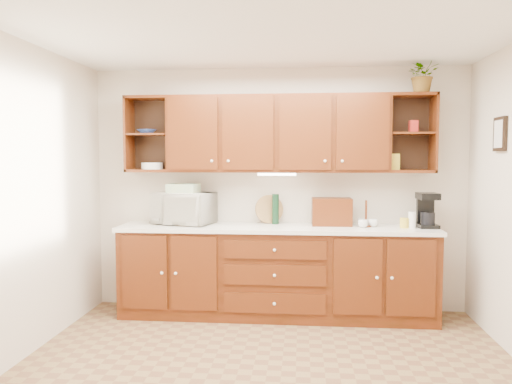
% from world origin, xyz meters
% --- Properties ---
extents(floor, '(4.00, 4.00, 0.00)m').
position_xyz_m(floor, '(0.00, 0.00, 0.00)').
color(floor, brown).
rests_on(floor, ground).
extents(ceiling, '(4.00, 4.00, 0.00)m').
position_xyz_m(ceiling, '(0.00, 0.00, 2.60)').
color(ceiling, white).
rests_on(ceiling, back_wall).
extents(back_wall, '(4.00, 0.00, 4.00)m').
position_xyz_m(back_wall, '(0.00, 1.75, 1.30)').
color(back_wall, beige).
rests_on(back_wall, floor).
extents(left_wall, '(0.00, 3.50, 3.50)m').
position_xyz_m(left_wall, '(-2.00, 0.00, 1.30)').
color(left_wall, beige).
rests_on(left_wall, floor).
extents(base_cabinets, '(3.20, 0.60, 0.90)m').
position_xyz_m(base_cabinets, '(0.00, 1.45, 0.45)').
color(base_cabinets, '#381906').
rests_on(base_cabinets, floor).
extents(countertop, '(3.24, 0.64, 0.04)m').
position_xyz_m(countertop, '(0.00, 1.44, 0.92)').
color(countertop, silver).
rests_on(countertop, base_cabinets).
extents(upper_cabinets, '(3.20, 0.33, 0.80)m').
position_xyz_m(upper_cabinets, '(0.01, 1.59, 1.89)').
color(upper_cabinets, '#381906').
rests_on(upper_cabinets, back_wall).
extents(undercabinet_light, '(0.40, 0.05, 0.02)m').
position_xyz_m(undercabinet_light, '(0.00, 1.53, 1.47)').
color(undercabinet_light, white).
rests_on(undercabinet_light, upper_cabinets).
extents(framed_picture, '(0.03, 0.24, 0.30)m').
position_xyz_m(framed_picture, '(1.98, 0.90, 1.85)').
color(framed_picture, black).
rests_on(framed_picture, right_wall).
extents(wicker_basket, '(0.31, 0.31, 0.15)m').
position_xyz_m(wicker_basket, '(-0.94, 1.46, 1.02)').
color(wicker_basket, '#A07C42').
rests_on(wicker_basket, countertop).
extents(microwave, '(0.69, 0.55, 0.33)m').
position_xyz_m(microwave, '(-0.99, 1.53, 1.11)').
color(microwave, beige).
rests_on(microwave, countertop).
extents(towel_stack, '(0.34, 0.28, 0.09)m').
position_xyz_m(towel_stack, '(-0.99, 1.53, 1.32)').
color(towel_stack, '#D4C164').
rests_on(towel_stack, microwave).
extents(wine_bottle, '(0.10, 0.10, 0.32)m').
position_xyz_m(wine_bottle, '(-0.02, 1.61, 1.10)').
color(wine_bottle, black).
rests_on(wine_bottle, countertop).
extents(woven_tray, '(0.32, 0.18, 0.30)m').
position_xyz_m(woven_tray, '(-0.09, 1.66, 0.95)').
color(woven_tray, '#A07C42').
rests_on(woven_tray, countertop).
extents(bread_box, '(0.41, 0.26, 0.28)m').
position_xyz_m(bread_box, '(0.57, 1.57, 1.08)').
color(bread_box, '#381906').
rests_on(bread_box, countertop).
extents(mug_tree, '(0.21, 0.23, 0.27)m').
position_xyz_m(mug_tree, '(0.91, 1.49, 0.98)').
color(mug_tree, '#381906').
rests_on(mug_tree, countertop).
extents(canister_red, '(0.15, 0.15, 0.16)m').
position_xyz_m(canister_red, '(0.68, 1.53, 1.02)').
color(canister_red, '#AC2118').
rests_on(canister_red, countertop).
extents(canister_white, '(0.09, 0.09, 0.16)m').
position_xyz_m(canister_white, '(1.36, 1.42, 1.02)').
color(canister_white, white).
rests_on(canister_white, countertop).
extents(canister_yellow, '(0.11, 0.11, 0.10)m').
position_xyz_m(canister_yellow, '(1.29, 1.43, 0.99)').
color(canister_yellow, gold).
rests_on(canister_yellow, countertop).
extents(coffee_maker, '(0.20, 0.25, 0.35)m').
position_xyz_m(coffee_maker, '(1.52, 1.49, 1.11)').
color(coffee_maker, black).
rests_on(coffee_maker, countertop).
extents(bowl_stack, '(0.23, 0.23, 0.04)m').
position_xyz_m(bowl_stack, '(-1.39, 1.56, 1.92)').
color(bowl_stack, '#274491').
rests_on(bowl_stack, upper_cabinets).
extents(plate_stack, '(0.27, 0.27, 0.07)m').
position_xyz_m(plate_stack, '(-1.33, 1.56, 1.56)').
color(plate_stack, white).
rests_on(plate_stack, upper_cabinets).
extents(pantry_box_yellow, '(0.09, 0.07, 0.16)m').
position_xyz_m(pantry_box_yellow, '(1.20, 1.57, 1.60)').
color(pantry_box_yellow, gold).
rests_on(pantry_box_yellow, upper_cabinets).
extents(pantry_box_red, '(0.09, 0.08, 0.12)m').
position_xyz_m(pantry_box_red, '(1.38, 1.55, 1.96)').
color(pantry_box_red, '#AC2118').
rests_on(pantry_box_red, upper_cabinets).
extents(potted_plant, '(0.41, 0.38, 0.36)m').
position_xyz_m(potted_plant, '(1.46, 1.53, 2.47)').
color(potted_plant, '#999999').
rests_on(potted_plant, upper_cabinets).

